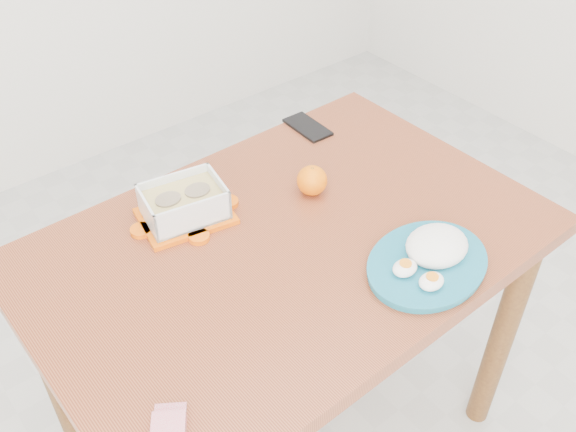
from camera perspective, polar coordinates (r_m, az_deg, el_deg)
dining_table at (r=1.40m, az=0.00°, el=-5.51°), size 1.07×0.72×0.75m
food_container at (r=1.36m, az=-9.22°, el=1.09°), size 0.21×0.17×0.08m
orange_fruit at (r=1.42m, az=2.15°, el=3.18°), size 0.07×0.07×0.07m
rice_plate at (r=1.28m, az=12.58°, el=-3.47°), size 0.30×0.30×0.07m
smartphone at (r=1.65m, az=1.75°, el=7.91°), size 0.07×0.13×0.01m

